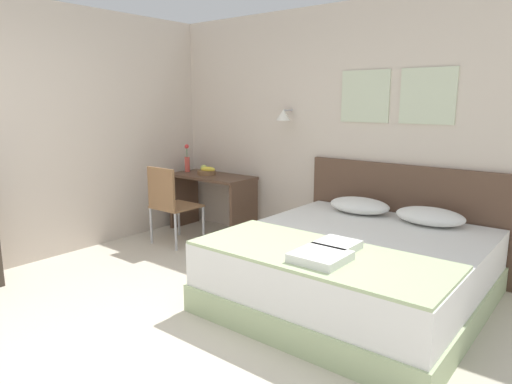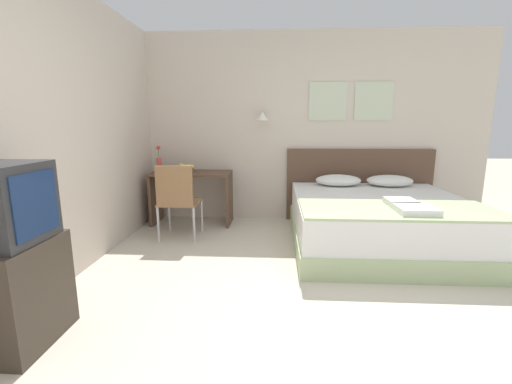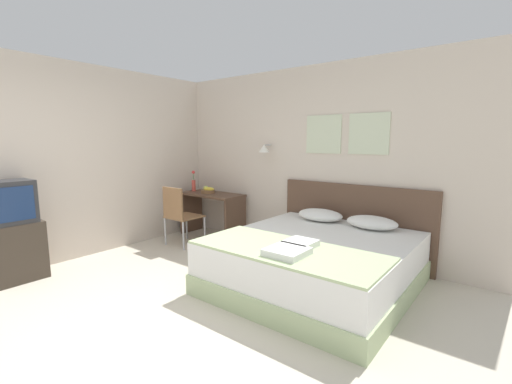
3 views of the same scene
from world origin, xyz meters
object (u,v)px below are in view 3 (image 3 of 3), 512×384
(folded_towel_mid_bed, at_px, (287,252))
(desk, at_px, (212,207))
(pillow_right, at_px, (372,222))
(folded_towel_near_foot, at_px, (300,244))
(headboard, at_px, (353,223))
(pillow_left, at_px, (320,215))
(flower_vase, at_px, (194,183))
(throw_blanket, at_px, (286,250))
(bed, at_px, (315,262))
(fruit_bowl, at_px, (208,191))
(tv_stand, at_px, (14,252))
(desk_chair, at_px, (179,212))
(television, at_px, (9,202))

(folded_towel_mid_bed, xyz_separation_m, desk, (-2.47, 1.50, -0.11))
(pillow_right, relative_size, folded_towel_near_foot, 2.10)
(headboard, xyz_separation_m, pillow_left, (-0.34, -0.29, 0.12))
(flower_vase, bearing_deg, throw_blanket, -25.59)
(bed, distance_m, fruit_bowl, 2.61)
(flower_vase, height_order, tv_stand, flower_vase)
(pillow_left, bearing_deg, tv_stand, -131.92)
(bed, bearing_deg, headboard, 90.00)
(flower_vase, bearing_deg, bed, -15.05)
(tv_stand, bearing_deg, desk, 80.77)
(desk, xyz_separation_m, flower_vase, (-0.45, -0.00, 0.37))
(desk_chair, xyz_separation_m, fruit_bowl, (-0.08, 0.69, 0.24))
(pillow_right, relative_size, flower_vase, 1.68)
(folded_towel_mid_bed, xyz_separation_m, desk_chair, (-2.47, 0.78, -0.08))
(pillow_left, bearing_deg, folded_towel_mid_bed, -73.36)
(flower_vase, bearing_deg, tv_stand, -90.01)
(throw_blanket, xyz_separation_m, desk_chair, (-2.37, 0.64, -0.04))
(folded_towel_mid_bed, distance_m, desk_chair, 2.60)
(desk_chair, bearing_deg, pillow_left, 19.44)
(desk, height_order, flower_vase, flower_vase)
(tv_stand, bearing_deg, television, 0.00)
(pillow_left, height_order, tv_stand, pillow_left)
(folded_towel_near_foot, height_order, fruit_bowl, fruit_bowl)
(flower_vase, bearing_deg, folded_towel_near_foot, -22.66)
(headboard, height_order, flower_vase, flower_vase)
(headboard, relative_size, throw_blanket, 1.09)
(headboard, relative_size, desk, 1.89)
(pillow_left, distance_m, fruit_bowl, 2.11)
(folded_towel_mid_bed, bearing_deg, desk, 148.86)
(folded_towel_near_foot, bearing_deg, bed, 99.19)
(pillow_right, xyz_separation_m, throw_blanket, (-0.34, -1.36, -0.06))
(pillow_right, distance_m, folded_towel_near_foot, 1.24)
(headboard, distance_m, pillow_right, 0.46)
(pillow_left, relative_size, flower_vase, 1.68)
(throw_blanket, bearing_deg, flower_vase, 154.41)
(folded_towel_near_foot, height_order, desk_chair, desk_chair)
(folded_towel_near_foot, bearing_deg, throw_blanket, -116.98)
(throw_blanket, relative_size, desk, 1.73)
(tv_stand, bearing_deg, pillow_left, 48.08)
(folded_towel_near_foot, relative_size, desk, 0.27)
(headboard, height_order, folded_towel_mid_bed, headboard)
(bed, bearing_deg, pillow_left, 114.29)
(bed, xyz_separation_m, desk_chair, (-2.37, 0.05, 0.26))
(throw_blanket, height_order, desk, desk)
(television, bearing_deg, pillow_right, 41.08)
(desk, height_order, tv_stand, desk)
(pillow_right, relative_size, throw_blanket, 0.32)
(throw_blanket, bearing_deg, desk, 150.30)
(pillow_right, relative_size, folded_towel_mid_bed, 1.76)
(bed, xyz_separation_m, flower_vase, (-2.82, 0.76, 0.60))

